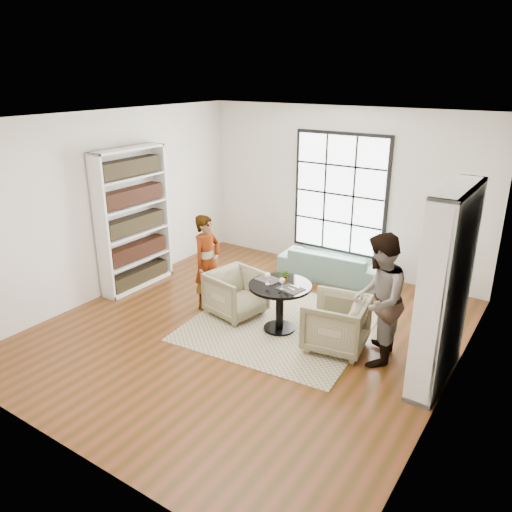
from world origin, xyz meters
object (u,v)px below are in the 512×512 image
Objects in this scene: person_left at (207,262)px; person_right at (378,300)px; pedestal_table at (280,297)px; armchair_right at (336,323)px; wine_glass_left at (268,276)px; armchair_left at (236,293)px; flower_centerpiece at (285,276)px; sofa at (332,264)px; wine_glass_right at (282,281)px.

person_right is at bearing -89.17° from person_left.
pedestal_table is 0.90m from armchair_right.
pedestal_table is at bearing 30.05° from wine_glass_left.
person_left is at bearing 101.42° from armchair_left.
pedestal_table is at bearing -90.19° from person_left.
person_left is (-1.36, 0.06, 0.23)m from pedestal_table.
pedestal_table is 4.14× the size of flower_centerpiece.
flower_centerpiece is (0.84, 0.02, 0.47)m from armchair_left.
sofa is 10.49× the size of wine_glass_left.
armchair_left is 1.70m from armchair_right.
wine_glass_left is at bearing 171.65° from wine_glass_right.
person_right is at bearing 2.84° from wine_glass_left.
person_right reaches higher than armchair_right.
flower_centerpiece is (0.24, -2.10, 0.55)m from sofa.
person_right is at bearing -0.40° from pedestal_table.
armchair_right is at bearing 8.52° from wine_glass_right.
armchair_left is 4.39× the size of wine_glass_right.
wine_glass_right reaches higher than armchair_left.
wine_glass_left is at bearing -149.95° from pedestal_table.
person_right is 9.79× the size of wine_glass_right.
pedestal_table reaches higher than sofa.
sofa is 2.31× the size of armchair_right.
wine_glass_right is at bearing -8.35° from wine_glass_left.
person_right is at bearing 122.90° from sofa.
armchair_left is 2.31m from person_right.
pedestal_table reaches higher than armchair_left.
armchair_left is at bearing 167.51° from wine_glass_left.
sofa is 1.24× the size of person_left.
wine_glass_left is 0.25m from flower_centerpiece.
armchair_right is at bearing -80.84° from armchair_left.
armchair_right reaches higher than pedestal_table.
person_right reaches higher than person_left.
person_right is 1.34m from wine_glass_right.
armchair_right is 2.29m from person_left.
wine_glass_right is at bearing -69.65° from flower_centerpiece.
person_right is (1.44, -0.01, 0.34)m from pedestal_table.
person_right reaches higher than sofa.
sofa is at bearing 97.73° from wine_glass_right.
armchair_right is at bearing -0.65° from pedestal_table.
person_right reaches higher than flower_centerpiece.
wine_glass_left is (-1.04, -0.08, 0.48)m from armchair_right.
pedestal_table is 1.16× the size of armchair_left.
armchair_right is 0.54× the size of person_left.
person_left is 1.48m from wine_glass_right.
person_right is at bearing 5.02° from wine_glass_right.
flower_centerpiece is at bearing -87.12° from person_left.
pedestal_table is 5.05× the size of wine_glass_left.
armchair_left is 1.06m from wine_glass_right.
sofa is 10.59× the size of wine_glass_right.
person_left reaches higher than flower_centerpiece.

